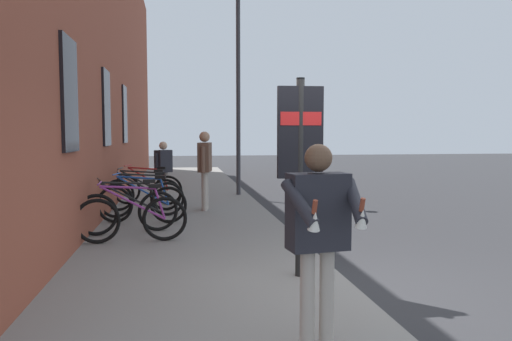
{
  "coord_description": "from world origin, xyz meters",
  "views": [
    {
      "loc": [
        -5.16,
        1.97,
        1.85
      ],
      "look_at": [
        3.27,
        0.63,
        1.21
      ],
      "focal_mm": 33.95,
      "sensor_mm": 36.0,
      "label": 1
    }
  ],
  "objects_px": {
    "bicycle_by_door": "(143,194)",
    "street_lamp": "(238,76)",
    "bicycle_far_end": "(129,211)",
    "transit_info_sign": "(300,145)",
    "pedestrian_crossing_street": "(163,165)",
    "bicycle_mid_rack": "(147,189)",
    "tourist_with_hotdogs": "(319,224)",
    "pedestrian_near_bus": "(205,162)",
    "bicycle_under_window": "(142,198)",
    "bicycle_nearest_sign": "(132,218)",
    "bicycle_leaning_wall": "(142,203)"
  },
  "relations": [
    {
      "from": "bicycle_far_end",
      "to": "pedestrian_crossing_street",
      "type": "relative_size",
      "value": 1.13
    },
    {
      "from": "bicycle_leaning_wall",
      "to": "bicycle_far_end",
      "type": "bearing_deg",
      "value": 170.42
    },
    {
      "from": "bicycle_far_end",
      "to": "street_lamp",
      "type": "bearing_deg",
      "value": -26.73
    },
    {
      "from": "bicycle_far_end",
      "to": "pedestrian_near_bus",
      "type": "height_order",
      "value": "pedestrian_near_bus"
    },
    {
      "from": "bicycle_nearest_sign",
      "to": "pedestrian_near_bus",
      "type": "distance_m",
      "value": 3.45
    },
    {
      "from": "bicycle_under_window",
      "to": "pedestrian_crossing_street",
      "type": "relative_size",
      "value": 1.15
    },
    {
      "from": "tourist_with_hotdogs",
      "to": "bicycle_by_door",
      "type": "bearing_deg",
      "value": 14.4
    },
    {
      "from": "bicycle_by_door",
      "to": "pedestrian_crossing_street",
      "type": "bearing_deg",
      "value": -18.12
    },
    {
      "from": "bicycle_leaning_wall",
      "to": "bicycle_by_door",
      "type": "height_order",
      "value": "same"
    },
    {
      "from": "bicycle_mid_rack",
      "to": "tourist_with_hotdogs",
      "type": "height_order",
      "value": "tourist_with_hotdogs"
    },
    {
      "from": "bicycle_far_end",
      "to": "transit_info_sign",
      "type": "relative_size",
      "value": 0.72
    },
    {
      "from": "bicycle_nearest_sign",
      "to": "tourist_with_hotdogs",
      "type": "distance_m",
      "value": 4.63
    },
    {
      "from": "street_lamp",
      "to": "bicycle_far_end",
      "type": "bearing_deg",
      "value": 153.27
    },
    {
      "from": "bicycle_nearest_sign",
      "to": "bicycle_under_window",
      "type": "height_order",
      "value": "same"
    },
    {
      "from": "bicycle_far_end",
      "to": "bicycle_under_window",
      "type": "bearing_deg",
      "value": -3.88
    },
    {
      "from": "bicycle_mid_rack",
      "to": "pedestrian_near_bus",
      "type": "height_order",
      "value": "pedestrian_near_bus"
    },
    {
      "from": "bicycle_leaning_wall",
      "to": "bicycle_under_window",
      "type": "distance_m",
      "value": 0.74
    },
    {
      "from": "bicycle_by_door",
      "to": "street_lamp",
      "type": "relative_size",
      "value": 0.31
    },
    {
      "from": "pedestrian_crossing_street",
      "to": "tourist_with_hotdogs",
      "type": "relative_size",
      "value": 0.93
    },
    {
      "from": "tourist_with_hotdogs",
      "to": "transit_info_sign",
      "type": "bearing_deg",
      "value": -9.97
    },
    {
      "from": "tourist_with_hotdogs",
      "to": "bicycle_leaning_wall",
      "type": "bearing_deg",
      "value": 17.08
    },
    {
      "from": "transit_info_sign",
      "to": "pedestrian_crossing_street",
      "type": "bearing_deg",
      "value": 15.16
    },
    {
      "from": "pedestrian_crossing_street",
      "to": "street_lamp",
      "type": "distance_m",
      "value": 3.42
    },
    {
      "from": "bicycle_far_end",
      "to": "street_lamp",
      "type": "height_order",
      "value": "street_lamp"
    },
    {
      "from": "transit_info_sign",
      "to": "pedestrian_crossing_street",
      "type": "distance_m",
      "value": 7.04
    },
    {
      "from": "bicycle_far_end",
      "to": "bicycle_by_door",
      "type": "xyz_separation_m",
      "value": [
        2.51,
        -0.06,
        -0.0
      ]
    },
    {
      "from": "bicycle_leaning_wall",
      "to": "bicycle_under_window",
      "type": "bearing_deg",
      "value": 3.58
    },
    {
      "from": "pedestrian_near_bus",
      "to": "bicycle_by_door",
      "type": "bearing_deg",
      "value": 84.48
    },
    {
      "from": "bicycle_under_window",
      "to": "bicycle_mid_rack",
      "type": "relative_size",
      "value": 1.02
    },
    {
      "from": "bicycle_by_door",
      "to": "tourist_with_hotdogs",
      "type": "relative_size",
      "value": 1.07
    },
    {
      "from": "pedestrian_near_bus",
      "to": "street_lamp",
      "type": "distance_m",
      "value": 3.69
    },
    {
      "from": "bicycle_nearest_sign",
      "to": "bicycle_leaning_wall",
      "type": "relative_size",
      "value": 1.01
    },
    {
      "from": "bicycle_leaning_wall",
      "to": "tourist_with_hotdogs",
      "type": "distance_m",
      "value": 6.19
    },
    {
      "from": "bicycle_leaning_wall",
      "to": "pedestrian_near_bus",
      "type": "relative_size",
      "value": 0.98
    },
    {
      "from": "bicycle_by_door",
      "to": "pedestrian_crossing_street",
      "type": "height_order",
      "value": "pedestrian_crossing_street"
    },
    {
      "from": "pedestrian_crossing_street",
      "to": "bicycle_leaning_wall",
      "type": "bearing_deg",
      "value": 173.5
    },
    {
      "from": "transit_info_sign",
      "to": "pedestrian_crossing_street",
      "type": "xyz_separation_m",
      "value": [
        6.77,
        1.83,
        -0.66
      ]
    },
    {
      "from": "bicycle_leaning_wall",
      "to": "pedestrian_near_bus",
      "type": "distance_m",
      "value": 2.05
    },
    {
      "from": "bicycle_by_door",
      "to": "pedestrian_near_bus",
      "type": "xyz_separation_m",
      "value": [
        -0.14,
        -1.4,
        0.7
      ]
    },
    {
      "from": "bicycle_leaning_wall",
      "to": "pedestrian_crossing_street",
      "type": "distance_m",
      "value": 2.95
    },
    {
      "from": "bicycle_nearest_sign",
      "to": "pedestrian_crossing_street",
      "type": "xyz_separation_m",
      "value": [
        4.57,
        -0.36,
        0.55
      ]
    },
    {
      "from": "bicycle_under_window",
      "to": "tourist_with_hotdogs",
      "type": "relative_size",
      "value": 1.07
    },
    {
      "from": "pedestrian_near_bus",
      "to": "street_lamp",
      "type": "height_order",
      "value": "street_lamp"
    },
    {
      "from": "bicycle_by_door",
      "to": "street_lamp",
      "type": "bearing_deg",
      "value": -44.28
    },
    {
      "from": "street_lamp",
      "to": "bicycle_nearest_sign",
      "type": "bearing_deg",
      "value": 157.32
    },
    {
      "from": "bicycle_nearest_sign",
      "to": "transit_info_sign",
      "type": "xyz_separation_m",
      "value": [
        -2.2,
        -2.2,
        1.21
      ]
    },
    {
      "from": "bicycle_far_end",
      "to": "transit_info_sign",
      "type": "distance_m",
      "value": 3.94
    },
    {
      "from": "bicycle_by_door",
      "to": "bicycle_mid_rack",
      "type": "distance_m",
      "value": 0.97
    },
    {
      "from": "bicycle_by_door",
      "to": "pedestrian_near_bus",
      "type": "relative_size",
      "value": 0.99
    },
    {
      "from": "bicycle_under_window",
      "to": "bicycle_mid_rack",
      "type": "xyz_separation_m",
      "value": [
        1.79,
        0.01,
        -0.0
      ]
    }
  ]
}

